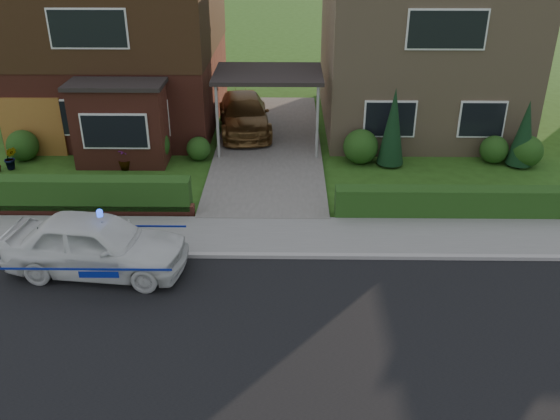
{
  "coord_description": "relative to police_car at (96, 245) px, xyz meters",
  "views": [
    {
      "loc": [
        0.7,
        -9.69,
        7.8
      ],
      "look_at": [
        0.52,
        3.5,
        1.13
      ],
      "focal_mm": 38.0,
      "sensor_mm": 36.0,
      "label": 1
    }
  ],
  "objects": [
    {
      "name": "hedge_right",
      "position": [
        9.63,
        2.95,
        -0.73
      ],
      "size": [
        7.5,
        0.55,
        0.8
      ],
      "primitive_type": "cube",
      "color": "#163511",
      "rests_on": "ground"
    },
    {
      "name": "shrub_right_mid",
      "position": [
        11.63,
        7.1,
        -0.25
      ],
      "size": [
        0.96,
        0.96,
        0.96
      ],
      "primitive_type": "sphere",
      "color": "#163511",
      "rests_on": "ground"
    },
    {
      "name": "ground",
      "position": [
        3.83,
        -2.4,
        -0.73
      ],
      "size": [
        120.0,
        120.0,
        0.0
      ],
      "primitive_type": "plane",
      "color": "#254B14",
      "rests_on": "ground"
    },
    {
      "name": "police_car",
      "position": [
        0.0,
        0.0,
        0.0
      ],
      "size": [
        3.96,
        4.47,
        1.63
      ],
      "rotation": [
        0.0,
        0.0,
        1.46
      ],
      "color": "silver",
      "rests_on": "ground"
    },
    {
      "name": "hedge_left",
      "position": [
        -1.97,
        3.05,
        -0.73
      ],
      "size": [
        7.5,
        0.55,
        0.9
      ],
      "primitive_type": "cube",
      "color": "#163511",
      "rests_on": "ground"
    },
    {
      "name": "house_left",
      "position": [
        -1.96,
        11.5,
        3.08
      ],
      "size": [
        7.5,
        9.53,
        7.25
      ],
      "color": "brown",
      "rests_on": "ground"
    },
    {
      "name": "shrub_left_mid",
      "position": [
        -0.17,
        6.9,
        -0.07
      ],
      "size": [
        1.32,
        1.32,
        1.32
      ],
      "primitive_type": "sphere",
      "color": "#163511",
      "rests_on": "ground"
    },
    {
      "name": "shrub_left_near",
      "position": [
        1.43,
        7.2,
        -0.31
      ],
      "size": [
        0.84,
        0.84,
        0.84
      ],
      "primitive_type": "sphere",
      "color": "#163511",
      "rests_on": "ground"
    },
    {
      "name": "driveway",
      "position": [
        3.83,
        8.6,
        -0.67
      ],
      "size": [
        3.8,
        12.0,
        0.12
      ],
      "primitive_type": "cube",
      "color": "#666059",
      "rests_on": "ground"
    },
    {
      "name": "dwarf_wall",
      "position": [
        -1.97,
        2.9,
        -0.55
      ],
      "size": [
        7.7,
        0.25,
        0.36
      ],
      "primitive_type": "cube",
      "color": "brown",
      "rests_on": "ground"
    },
    {
      "name": "road",
      "position": [
        3.83,
        -2.4,
        -0.73
      ],
      "size": [
        60.0,
        6.0,
        0.02
      ],
      "primitive_type": "cube",
      "color": "black",
      "rests_on": "ground"
    },
    {
      "name": "potted_plant_c",
      "position": [
        -0.95,
        6.29,
        -0.33
      ],
      "size": [
        0.6,
        0.6,
        0.8
      ],
      "primitive_type": "imported",
      "rotation": [
        0.0,
        0.0,
        1.11
      ],
      "color": "gray",
      "rests_on": "ground"
    },
    {
      "name": "house_right",
      "position": [
        9.63,
        11.59,
        2.93
      ],
      "size": [
        7.5,
        8.06,
        7.25
      ],
      "color": "#9D8160",
      "rests_on": "ground"
    },
    {
      "name": "carport_link",
      "position": [
        3.83,
        8.55,
        1.92
      ],
      "size": [
        3.8,
        3.0,
        2.77
      ],
      "color": "black",
      "rests_on": "ground"
    },
    {
      "name": "driveway_car",
      "position": [
        2.83,
        10.01,
        0.05
      ],
      "size": [
        2.46,
        4.79,
        1.33
      ],
      "primitive_type": "imported",
      "rotation": [
        0.0,
        0.0,
        0.13
      ],
      "color": "brown",
      "rests_on": "driveway"
    },
    {
      "name": "potted_plant_b",
      "position": [
        -4.77,
        6.26,
        -0.34
      ],
      "size": [
        0.53,
        0.47,
        0.79
      ],
      "primitive_type": "imported",
      "rotation": [
        0.0,
        0.0,
        0.34
      ],
      "color": "gray",
      "rests_on": "ground"
    },
    {
      "name": "shrub_left_far",
      "position": [
        -4.67,
        7.1,
        -0.19
      ],
      "size": [
        1.08,
        1.08,
        1.08
      ],
      "primitive_type": "sphere",
      "color": "#163511",
      "rests_on": "ground"
    },
    {
      "name": "sidewalk",
      "position": [
        3.83,
        1.7,
        -0.68
      ],
      "size": [
        60.0,
        2.0,
        0.1
      ],
      "primitive_type": "cube",
      "color": "slate",
      "rests_on": "ground"
    },
    {
      "name": "conifer_a",
      "position": [
        8.03,
        6.8,
        0.57
      ],
      "size": [
        0.9,
        0.9,
        2.6
      ],
      "primitive_type": "cone",
      "color": "black",
      "rests_on": "ground"
    },
    {
      "name": "garage_door",
      "position": [
        -4.42,
        7.56,
        0.32
      ],
      "size": [
        2.2,
        0.1,
        2.1
      ],
      "primitive_type": "cube",
      "color": "brown",
      "rests_on": "ground"
    },
    {
      "name": "shrub_right_near",
      "position": [
        7.03,
        7.0,
        -0.13
      ],
      "size": [
        1.2,
        1.2,
        1.2
      ],
      "primitive_type": "sphere",
      "color": "#163511",
      "rests_on": "ground"
    },
    {
      "name": "conifer_b",
      "position": [
        12.43,
        6.8,
        0.37
      ],
      "size": [
        0.9,
        0.9,
        2.2
      ],
      "primitive_type": "cone",
      "color": "black",
      "rests_on": "ground"
    },
    {
      "name": "shrub_right_far",
      "position": [
        12.63,
        6.8,
        -0.19
      ],
      "size": [
        1.08,
        1.08,
        1.08
      ],
      "primitive_type": "sphere",
      "color": "#163511",
      "rests_on": "ground"
    },
    {
      "name": "kerb",
      "position": [
        3.83,
        0.65,
        -0.67
      ],
      "size": [
        60.0,
        0.16,
        0.12
      ],
      "primitive_type": "cube",
      "color": "#9E9993",
      "rests_on": "ground"
    }
  ]
}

